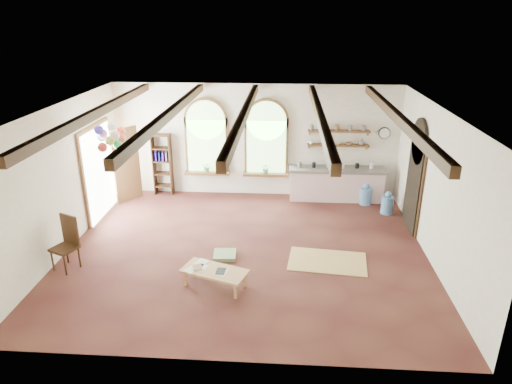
# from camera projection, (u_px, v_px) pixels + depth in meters

# --- Properties ---
(floor) EXTENTS (8.00, 8.00, 0.00)m
(floor) POSITION_uv_depth(u_px,v_px,m) (246.00, 251.00, 10.26)
(floor) COLOR #572D23
(floor) RESTS_ON ground
(ceiling_beams) EXTENTS (6.20, 6.80, 0.18)m
(ceiling_beams) POSITION_uv_depth(u_px,v_px,m) (244.00, 114.00, 9.12)
(ceiling_beams) COLOR #3D2613
(ceiling_beams) RESTS_ON ceiling
(window_left) EXTENTS (1.30, 0.28, 2.20)m
(window_left) POSITION_uv_depth(u_px,v_px,m) (207.00, 140.00, 12.92)
(window_left) COLOR brown
(window_left) RESTS_ON floor
(window_right) EXTENTS (1.30, 0.28, 2.20)m
(window_right) POSITION_uv_depth(u_px,v_px,m) (266.00, 141.00, 12.82)
(window_right) COLOR brown
(window_right) RESTS_ON floor
(left_doorway) EXTENTS (0.10, 1.90, 2.50)m
(left_doorway) POSITION_uv_depth(u_px,v_px,m) (99.00, 172.00, 11.75)
(left_doorway) COLOR brown
(left_doorway) RESTS_ON floor
(right_doorway) EXTENTS (0.10, 1.30, 2.40)m
(right_doorway) POSITION_uv_depth(u_px,v_px,m) (413.00, 186.00, 11.00)
(right_doorway) COLOR black
(right_doorway) RESTS_ON floor
(kitchen_counter) EXTENTS (2.68, 0.62, 0.94)m
(kitchen_counter) POSITION_uv_depth(u_px,v_px,m) (336.00, 184.00, 12.91)
(kitchen_counter) COLOR beige
(kitchen_counter) RESTS_ON floor
(wall_shelf_lower) EXTENTS (1.70, 0.24, 0.04)m
(wall_shelf_lower) POSITION_uv_depth(u_px,v_px,m) (338.00, 145.00, 12.68)
(wall_shelf_lower) COLOR brown
(wall_shelf_lower) RESTS_ON wall_back
(wall_shelf_upper) EXTENTS (1.70, 0.24, 0.04)m
(wall_shelf_upper) POSITION_uv_depth(u_px,v_px,m) (339.00, 131.00, 12.53)
(wall_shelf_upper) COLOR brown
(wall_shelf_upper) RESTS_ON wall_back
(wall_clock) EXTENTS (0.32, 0.04, 0.32)m
(wall_clock) POSITION_uv_depth(u_px,v_px,m) (384.00, 133.00, 12.54)
(wall_clock) COLOR black
(wall_clock) RESTS_ON wall_back
(bookshelf) EXTENTS (0.53, 0.32, 1.80)m
(bookshelf) POSITION_uv_depth(u_px,v_px,m) (162.00, 164.00, 13.17)
(bookshelf) COLOR #3D2613
(bookshelf) RESTS_ON floor
(coffee_table) EXTENTS (1.38, 0.97, 0.36)m
(coffee_table) POSITION_uv_depth(u_px,v_px,m) (215.00, 272.00, 8.81)
(coffee_table) COLOR tan
(coffee_table) RESTS_ON floor
(side_chair) EXTENTS (0.60, 0.60, 1.15)m
(side_chair) POSITION_uv_depth(u_px,v_px,m) (66.00, 254.00, 9.44)
(side_chair) COLOR #3D2613
(side_chair) RESTS_ON floor
(floor_mat) EXTENTS (1.75, 1.19, 0.02)m
(floor_mat) POSITION_uv_depth(u_px,v_px,m) (327.00, 261.00, 9.81)
(floor_mat) COLOR tan
(floor_mat) RESTS_ON floor
(floor_cushion) EXTENTS (0.52, 0.52, 0.08)m
(floor_cushion) POSITION_uv_depth(u_px,v_px,m) (225.00, 255.00, 9.99)
(floor_cushion) COLOR gray
(floor_cushion) RESTS_ON floor
(water_jug_a) EXTENTS (0.32, 0.32, 0.62)m
(water_jug_a) POSITION_uv_depth(u_px,v_px,m) (366.00, 195.00, 12.65)
(water_jug_a) COLOR #5484B4
(water_jug_a) RESTS_ON floor
(water_jug_b) EXTENTS (0.32, 0.32, 0.62)m
(water_jug_b) POSITION_uv_depth(u_px,v_px,m) (387.00, 204.00, 12.07)
(water_jug_b) COLOR #5484B4
(water_jug_b) RESTS_ON floor
(balloon_cluster) EXTENTS (0.71, 0.77, 1.14)m
(balloon_cluster) POSITION_uv_depth(u_px,v_px,m) (110.00, 137.00, 10.44)
(balloon_cluster) COLOR silver
(balloon_cluster) RESTS_ON floor
(table_book) EXTENTS (0.23, 0.28, 0.02)m
(table_book) POSITION_uv_depth(u_px,v_px,m) (193.00, 268.00, 8.86)
(table_book) COLOR olive
(table_book) RESTS_ON coffee_table
(tablet) EXTENTS (0.19, 0.26, 0.01)m
(tablet) POSITION_uv_depth(u_px,v_px,m) (221.00, 271.00, 8.75)
(tablet) COLOR black
(tablet) RESTS_ON coffee_table
(potted_plant_left) EXTENTS (0.27, 0.23, 0.30)m
(potted_plant_left) POSITION_uv_depth(u_px,v_px,m) (207.00, 167.00, 13.11)
(potted_plant_left) COLOR #598C4C
(potted_plant_left) RESTS_ON window_left
(potted_plant_right) EXTENTS (0.27, 0.23, 0.30)m
(potted_plant_right) POSITION_uv_depth(u_px,v_px,m) (266.00, 168.00, 13.01)
(potted_plant_right) COLOR #598C4C
(potted_plant_right) RESTS_ON window_right
(shelf_cup_a) EXTENTS (0.12, 0.10, 0.10)m
(shelf_cup_a) POSITION_uv_depth(u_px,v_px,m) (311.00, 142.00, 12.70)
(shelf_cup_a) COLOR white
(shelf_cup_a) RESTS_ON wall_shelf_lower
(shelf_cup_b) EXTENTS (0.10, 0.10, 0.09)m
(shelf_cup_b) POSITION_uv_depth(u_px,v_px,m) (324.00, 143.00, 12.68)
(shelf_cup_b) COLOR beige
(shelf_cup_b) RESTS_ON wall_shelf_lower
(shelf_bowl_a) EXTENTS (0.22, 0.22, 0.05)m
(shelf_bowl_a) POSITION_uv_depth(u_px,v_px,m) (336.00, 144.00, 12.67)
(shelf_bowl_a) COLOR beige
(shelf_bowl_a) RESTS_ON wall_shelf_lower
(shelf_bowl_b) EXTENTS (0.20, 0.20, 0.06)m
(shelf_bowl_b) POSITION_uv_depth(u_px,v_px,m) (349.00, 144.00, 12.64)
(shelf_bowl_b) COLOR #8C664C
(shelf_bowl_b) RESTS_ON wall_shelf_lower
(shelf_vase) EXTENTS (0.18, 0.18, 0.19)m
(shelf_vase) POSITION_uv_depth(u_px,v_px,m) (362.00, 142.00, 12.60)
(shelf_vase) COLOR slate
(shelf_vase) RESTS_ON wall_shelf_lower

